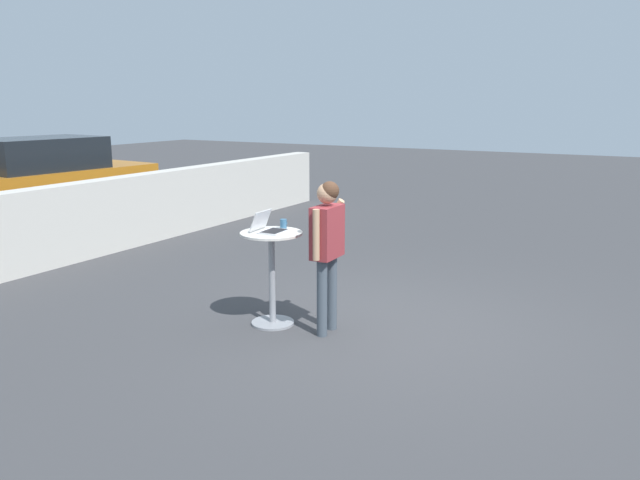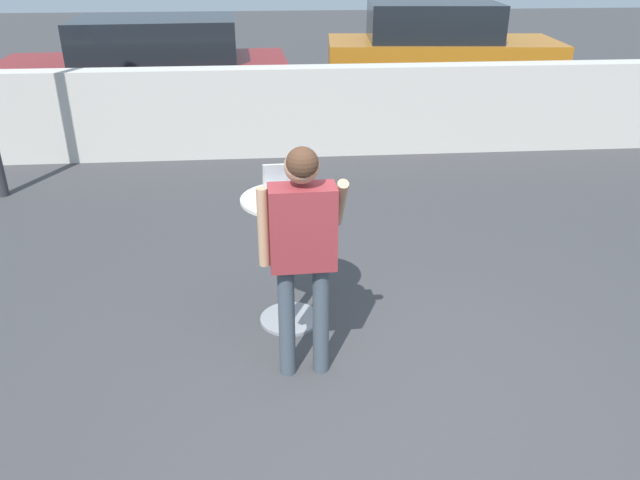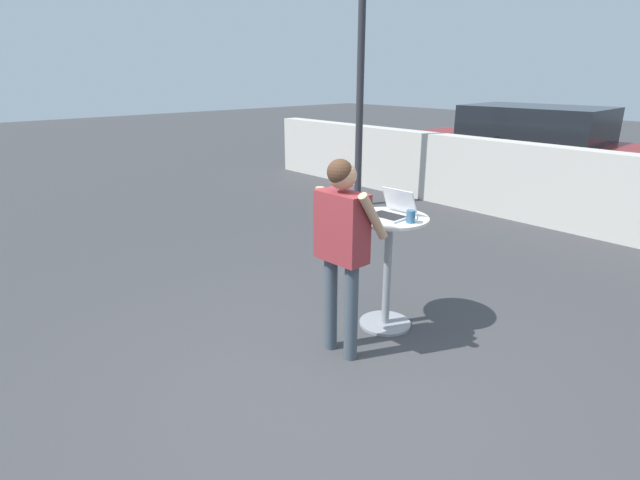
{
  "view_description": "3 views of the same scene",
  "coord_description": "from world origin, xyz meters",
  "px_view_note": "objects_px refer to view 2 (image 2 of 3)",
  "views": [
    {
      "loc": [
        -5.93,
        -2.56,
        2.41
      ],
      "look_at": [
        -0.58,
        0.47,
        1.04
      ],
      "focal_mm": 35.0,
      "sensor_mm": 36.0,
      "label": 1
    },
    {
      "loc": [
        -0.62,
        -3.04,
        2.7
      ],
      "look_at": [
        -0.31,
        0.56,
        0.96
      ],
      "focal_mm": 35.0,
      "sensor_mm": 36.0,
      "label": 2
    },
    {
      "loc": [
        2.18,
        -2.08,
        2.22
      ],
      "look_at": [
        -0.62,
        0.42,
        0.95
      ],
      "focal_mm": 28.0,
      "sensor_mm": 36.0,
      "label": 3
    }
  ],
  "objects_px": {
    "parked_car_further_down": "(149,70)",
    "cafe_table": "(288,246)",
    "parked_car_near_street": "(439,49)",
    "coffee_mug": "(319,190)",
    "standing_person": "(303,238)",
    "laptop": "(287,190)"
  },
  "relations": [
    {
      "from": "laptop",
      "to": "parked_car_near_street",
      "type": "xyz_separation_m",
      "value": [
        3.16,
        7.74,
        -0.24
      ]
    },
    {
      "from": "coffee_mug",
      "to": "parked_car_near_street",
      "type": "height_order",
      "value": "parked_car_near_street"
    },
    {
      "from": "parked_car_further_down",
      "to": "cafe_table",
      "type": "bearing_deg",
      "value": -72.48
    },
    {
      "from": "standing_person",
      "to": "parked_car_near_street",
      "type": "relative_size",
      "value": 0.37
    },
    {
      "from": "parked_car_further_down",
      "to": "parked_car_near_street",
      "type": "bearing_deg",
      "value": 15.64
    },
    {
      "from": "coffee_mug",
      "to": "parked_car_further_down",
      "type": "xyz_separation_m",
      "value": [
        -2.23,
        6.33,
        -0.28
      ]
    },
    {
      "from": "cafe_table",
      "to": "standing_person",
      "type": "height_order",
      "value": "standing_person"
    },
    {
      "from": "cafe_table",
      "to": "parked_car_near_street",
      "type": "xyz_separation_m",
      "value": [
        3.16,
        7.76,
        0.19
      ]
    },
    {
      "from": "coffee_mug",
      "to": "standing_person",
      "type": "bearing_deg",
      "value": -104.12
    },
    {
      "from": "parked_car_near_street",
      "to": "laptop",
      "type": "bearing_deg",
      "value": -112.22
    },
    {
      "from": "laptop",
      "to": "standing_person",
      "type": "relative_size",
      "value": 0.21
    },
    {
      "from": "laptop",
      "to": "parked_car_further_down",
      "type": "bearing_deg",
      "value": 107.56
    },
    {
      "from": "standing_person",
      "to": "parked_car_further_down",
      "type": "distance_m",
      "value": 7.27
    },
    {
      "from": "standing_person",
      "to": "parked_car_further_down",
      "type": "xyz_separation_m",
      "value": [
        -2.07,
        6.97,
        -0.22
      ]
    },
    {
      "from": "laptop",
      "to": "parked_car_near_street",
      "type": "distance_m",
      "value": 8.36
    },
    {
      "from": "cafe_table",
      "to": "coffee_mug",
      "type": "bearing_deg",
      "value": -1.82
    },
    {
      "from": "coffee_mug",
      "to": "parked_car_near_street",
      "type": "bearing_deg",
      "value": 69.35
    },
    {
      "from": "parked_car_near_street",
      "to": "coffee_mug",
      "type": "bearing_deg",
      "value": -110.65
    },
    {
      "from": "standing_person",
      "to": "parked_car_further_down",
      "type": "height_order",
      "value": "standing_person"
    },
    {
      "from": "laptop",
      "to": "parked_car_further_down",
      "type": "distance_m",
      "value": 6.61
    },
    {
      "from": "parked_car_near_street",
      "to": "parked_car_further_down",
      "type": "bearing_deg",
      "value": -164.36
    },
    {
      "from": "cafe_table",
      "to": "standing_person",
      "type": "relative_size",
      "value": 0.64
    }
  ]
}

